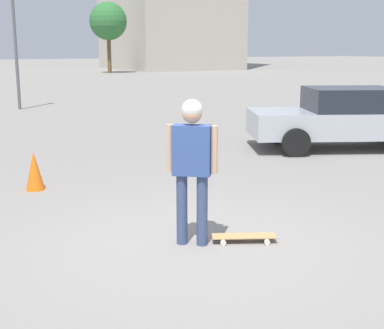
# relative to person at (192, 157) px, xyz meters

# --- Properties ---
(ground_plane) EXTENTS (220.00, 220.00, 0.00)m
(ground_plane) POSITION_rel_person_xyz_m (0.00, 0.00, -1.08)
(ground_plane) COLOR gray
(person) EXTENTS (0.49, 0.44, 1.76)m
(person) POSITION_rel_person_xyz_m (0.00, 0.00, 0.00)
(person) COLOR #38476B
(person) RESTS_ON ground_plane
(skateboard) EXTENTS (0.79, 0.53, 0.08)m
(skateboard) POSITION_rel_person_xyz_m (0.60, -0.24, -1.02)
(skateboard) COLOR tan
(skateboard) RESTS_ON ground_plane
(car_parked_near) EXTENTS (4.70, 3.44, 1.43)m
(car_parked_near) POSITION_rel_person_xyz_m (6.17, 3.81, -0.35)
(car_parked_near) COLOR #ADB2B7
(car_parked_near) RESTS_ON ground_plane
(tree_distant) EXTENTS (3.46, 3.46, 6.46)m
(tree_distant) POSITION_rel_person_xyz_m (14.58, 43.09, 3.61)
(tree_distant) COLOR brown
(tree_distant) RESTS_ON ground_plane
(traffic_cone) EXTENTS (0.31, 0.31, 0.65)m
(traffic_cone) POSITION_rel_person_xyz_m (-1.10, 3.49, -0.76)
(traffic_cone) COLOR orange
(traffic_cone) RESTS_ON ground_plane
(lamp_post) EXTENTS (0.28, 0.28, 4.97)m
(lamp_post) POSITION_rel_person_xyz_m (1.06, 15.95, 1.88)
(lamp_post) COLOR #59595E
(lamp_post) RESTS_ON ground_plane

